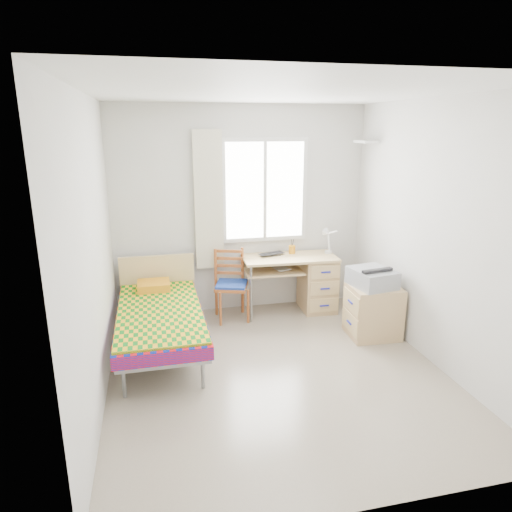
{
  "coord_description": "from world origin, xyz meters",
  "views": [
    {
      "loc": [
        -1.09,
        -3.86,
        2.32
      ],
      "look_at": [
        -0.08,
        0.55,
        1.04
      ],
      "focal_mm": 32.0,
      "sensor_mm": 36.0,
      "label": 1
    }
  ],
  "objects_px": {
    "printer": "(372,277)",
    "bed": "(160,314)",
    "desk": "(312,280)",
    "chair": "(231,280)",
    "cabinet": "(373,311)"
  },
  "relations": [
    {
      "from": "printer",
      "to": "bed",
      "type": "bearing_deg",
      "value": 165.64
    },
    {
      "from": "desk",
      "to": "printer",
      "type": "relative_size",
      "value": 2.25
    },
    {
      "from": "desk",
      "to": "chair",
      "type": "xyz_separation_m",
      "value": [
        -1.07,
        -0.03,
        0.09
      ]
    },
    {
      "from": "desk",
      "to": "chair",
      "type": "bearing_deg",
      "value": -175.97
    },
    {
      "from": "bed",
      "to": "chair",
      "type": "height_order",
      "value": "chair"
    },
    {
      "from": "bed",
      "to": "printer",
      "type": "height_order",
      "value": "bed"
    },
    {
      "from": "cabinet",
      "to": "desk",
      "type": "bearing_deg",
      "value": 117.12
    },
    {
      "from": "cabinet",
      "to": "printer",
      "type": "xyz_separation_m",
      "value": [
        -0.03,
        0.02,
        0.4
      ]
    },
    {
      "from": "desk",
      "to": "printer",
      "type": "bearing_deg",
      "value": -64.06
    },
    {
      "from": "printer",
      "to": "chair",
      "type": "bearing_deg",
      "value": 140.18
    },
    {
      "from": "printer",
      "to": "cabinet",
      "type": "bearing_deg",
      "value": -41.78
    },
    {
      "from": "chair",
      "to": "cabinet",
      "type": "height_order",
      "value": "chair"
    },
    {
      "from": "printer",
      "to": "desk",
      "type": "bearing_deg",
      "value": 104.07
    },
    {
      "from": "desk",
      "to": "printer",
      "type": "height_order",
      "value": "printer"
    },
    {
      "from": "chair",
      "to": "cabinet",
      "type": "relative_size",
      "value": 1.48
    }
  ]
}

